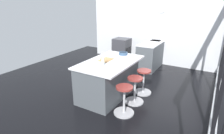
{
  "coord_description": "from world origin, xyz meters",
  "views": [
    {
      "loc": [
        3.95,
        2.3,
        2.3
      ],
      "look_at": [
        0.31,
        0.16,
        0.78
      ],
      "focal_mm": 29.84,
      "sensor_mm": 36.0,
      "label": 1
    }
  ],
  "objects": [
    {
      "name": "ground_plane",
      "position": [
        0.0,
        0.0,
        0.0
      ],
      "size": [
        7.46,
        7.46,
        0.0
      ],
      "primitive_type": "plane",
      "color": "black"
    },
    {
      "name": "kitchen_island",
      "position": [
        0.31,
        0.06,
        0.46
      ],
      "size": [
        1.75,
        1.08,
        0.91
      ],
      "color": "#4C5156",
      "rests_on": "ground_plane"
    },
    {
      "name": "stool_by_window",
      "position": [
        -0.24,
        0.78,
        0.3
      ],
      "size": [
        0.44,
        0.44,
        0.63
      ],
      "color": "#B7B7BC",
      "rests_on": "ground_plane"
    },
    {
      "name": "stool_middle",
      "position": [
        0.31,
        0.78,
        0.3
      ],
      "size": [
        0.44,
        0.44,
        0.63
      ],
      "color": "#B7B7BC",
      "rests_on": "ground_plane"
    },
    {
      "name": "interior_partition_left",
      "position": [
        -2.87,
        0.0,
        1.36
      ],
      "size": [
        0.15,
        4.91,
        2.71
      ],
      "color": "silver",
      "rests_on": "ground_plane"
    },
    {
      "name": "cutting_board",
      "position": [
        0.28,
        -0.03,
        0.92
      ],
      "size": [
        0.36,
        0.24,
        0.02
      ],
      "primitive_type": "cube",
      "color": "tan",
      "rests_on": "kitchen_island"
    },
    {
      "name": "fruit_bowl",
      "position": [
        -0.36,
        0.11,
        0.95
      ],
      "size": [
        0.24,
        0.24,
        0.07
      ],
      "color": "#334C6B",
      "rests_on": "kitchen_island"
    },
    {
      "name": "sink_cabinet",
      "position": [
        -2.52,
        0.26,
        0.46
      ],
      "size": [
        1.92,
        0.6,
        1.19
      ],
      "color": "#4C5156",
      "rests_on": "ground_plane"
    },
    {
      "name": "oven_range",
      "position": [
        -2.52,
        -1.05,
        0.44
      ],
      "size": [
        0.6,
        0.61,
        0.88
      ],
      "color": "#38383D",
      "rests_on": "ground_plane"
    },
    {
      "name": "apple_yellow",
      "position": [
        0.37,
        -0.08,
        0.98
      ],
      "size": [
        0.09,
        0.09,
        0.09
      ],
      "primitive_type": "sphere",
      "color": "gold",
      "rests_on": "cutting_board"
    },
    {
      "name": "stool_near_camera",
      "position": [
        0.86,
        0.78,
        0.3
      ],
      "size": [
        0.44,
        0.44,
        0.63
      ],
      "color": "#B7B7BC",
      "rests_on": "ground_plane"
    },
    {
      "name": "water_bottle",
      "position": [
        0.67,
        0.14,
        1.04
      ],
      "size": [
        0.06,
        0.06,
        0.31
      ],
      "color": "silver",
      "rests_on": "kitchen_island"
    }
  ]
}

